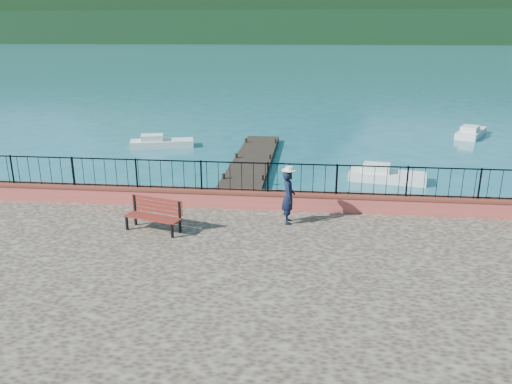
% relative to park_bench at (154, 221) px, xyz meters
% --- Properties ---
extents(ground, '(2000.00, 2000.00, 0.00)m').
position_rel_park_bench_xyz_m(ground, '(3.43, -1.39, -1.49)').
color(ground, '#19596B').
rests_on(ground, ground).
extents(parapet, '(28.00, 0.46, 0.58)m').
position_rel_park_bench_xyz_m(parapet, '(3.43, 2.31, 0.00)').
color(parapet, '#CD504A').
rests_on(parapet, promenade).
extents(railing, '(27.00, 0.05, 0.95)m').
position_rel_park_bench_xyz_m(railing, '(3.43, 2.31, 0.77)').
color(railing, black).
rests_on(railing, parapet).
extents(dock, '(2.00, 16.00, 0.30)m').
position_rel_park_bench_xyz_m(dock, '(1.43, 10.61, -1.34)').
color(dock, '#2D231C').
rests_on(dock, ground).
extents(far_forest, '(900.00, 60.00, 18.00)m').
position_rel_park_bench_xyz_m(far_forest, '(3.43, 298.61, 7.51)').
color(far_forest, black).
rests_on(far_forest, ground).
extents(foothills, '(900.00, 120.00, 44.00)m').
position_rel_park_bench_xyz_m(foothills, '(3.43, 358.61, 20.51)').
color(foothills, black).
rests_on(foothills, ground).
extents(park_bench, '(1.80, 1.02, 0.95)m').
position_rel_park_bench_xyz_m(park_bench, '(0.00, 0.00, 0.00)').
color(park_bench, black).
rests_on(park_bench, promenade).
extents(person, '(0.44, 0.63, 1.65)m').
position_rel_park_bench_xyz_m(person, '(3.86, 1.08, 0.54)').
color(person, black).
rests_on(person, promenade).
extents(hat, '(0.44, 0.44, 0.12)m').
position_rel_park_bench_xyz_m(hat, '(3.86, 1.08, 1.42)').
color(hat, white).
rests_on(hat, person).
extents(boat_0, '(4.36, 3.11, 0.80)m').
position_rel_park_bench_xyz_m(boat_0, '(-1.02, 5.17, -1.09)').
color(boat_0, silver).
rests_on(boat_0, ground).
extents(boat_1, '(3.71, 1.96, 0.80)m').
position_rel_park_bench_xyz_m(boat_1, '(8.15, 10.12, -1.09)').
color(boat_1, silver).
rests_on(boat_1, ground).
extents(boat_3, '(4.00, 2.27, 0.80)m').
position_rel_park_bench_xyz_m(boat_3, '(-4.60, 16.09, -1.09)').
color(boat_3, silver).
rests_on(boat_3, ground).
extents(boat_5, '(2.93, 4.00, 0.80)m').
position_rel_park_bench_xyz_m(boat_5, '(15.29, 21.63, -1.09)').
color(boat_5, silver).
rests_on(boat_5, ground).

